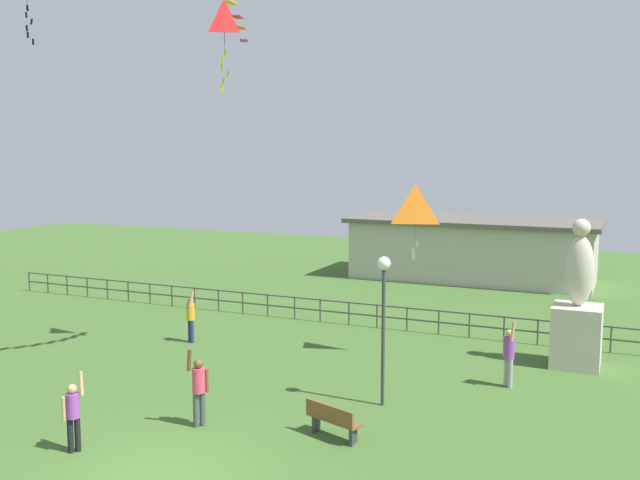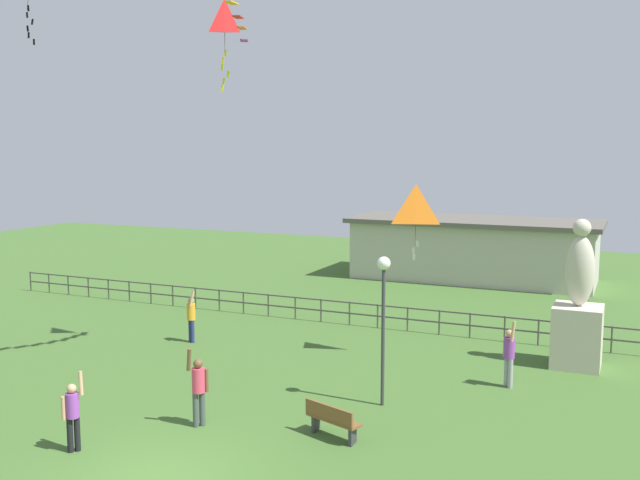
{
  "view_description": "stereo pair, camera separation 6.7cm",
  "coord_description": "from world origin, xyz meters",
  "px_view_note": "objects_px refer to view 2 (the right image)",
  "views": [
    {
      "loc": [
        9.07,
        -11.83,
        6.97
      ],
      "look_at": [
        0.88,
        6.66,
        4.37
      ],
      "focal_mm": 40.24,
      "sensor_mm": 36.0,
      "label": 1
    },
    {
      "loc": [
        9.13,
        -11.8,
        6.97
      ],
      "look_at": [
        0.88,
        6.66,
        4.37
      ],
      "focal_mm": 40.24,
      "sensor_mm": 36.0,
      "label": 2
    }
  ],
  "objects_px": {
    "lamppost": "(383,297)",
    "person_3": "(198,387)",
    "person_2": "(509,353)",
    "kite_1": "(225,22)",
    "statue_monument": "(578,317)",
    "park_bench": "(332,420)",
    "person_1": "(191,316)",
    "person_0": "(73,412)",
    "kite_2": "(416,206)"
  },
  "relations": [
    {
      "from": "statue_monument",
      "to": "park_bench",
      "type": "relative_size",
      "value": 3.07
    },
    {
      "from": "person_0",
      "to": "person_1",
      "type": "height_order",
      "value": "person_1"
    },
    {
      "from": "lamppost",
      "to": "person_3",
      "type": "bearing_deg",
      "value": -138.61
    },
    {
      "from": "lamppost",
      "to": "park_bench",
      "type": "height_order",
      "value": "lamppost"
    },
    {
      "from": "lamppost",
      "to": "kite_1",
      "type": "bearing_deg",
      "value": 158.89
    },
    {
      "from": "person_3",
      "to": "kite_2",
      "type": "xyz_separation_m",
      "value": [
        3.18,
        8.05,
        4.05
      ]
    },
    {
      "from": "person_2",
      "to": "kite_2",
      "type": "distance_m",
      "value": 5.62
    },
    {
      "from": "person_2",
      "to": "kite_2",
      "type": "relative_size",
      "value": 0.83
    },
    {
      "from": "statue_monument",
      "to": "lamppost",
      "type": "bearing_deg",
      "value": -127.65
    },
    {
      "from": "park_bench",
      "to": "kite_2",
      "type": "bearing_deg",
      "value": 91.41
    },
    {
      "from": "statue_monument",
      "to": "kite_1",
      "type": "bearing_deg",
      "value": -162.37
    },
    {
      "from": "statue_monument",
      "to": "kite_1",
      "type": "xyz_separation_m",
      "value": [
        -10.82,
        -3.44,
        9.34
      ]
    },
    {
      "from": "kite_1",
      "to": "kite_2",
      "type": "relative_size",
      "value": 1.19
    },
    {
      "from": "statue_monument",
      "to": "person_0",
      "type": "relative_size",
      "value": 2.51
    },
    {
      "from": "kite_1",
      "to": "lamppost",
      "type": "bearing_deg",
      "value": -21.11
    },
    {
      "from": "statue_monument",
      "to": "park_bench",
      "type": "distance_m",
      "value": 9.86
    },
    {
      "from": "park_bench",
      "to": "kite_2",
      "type": "distance_m",
      "value": 8.7
    },
    {
      "from": "person_2",
      "to": "person_3",
      "type": "relative_size",
      "value": 0.99
    },
    {
      "from": "person_3",
      "to": "kite_1",
      "type": "distance_m",
      "value": 11.74
    },
    {
      "from": "person_0",
      "to": "person_3",
      "type": "relative_size",
      "value": 0.93
    },
    {
      "from": "statue_monument",
      "to": "person_0",
      "type": "xyz_separation_m",
      "value": [
        -10.04,
        -11.63,
        -0.67
      ]
    },
    {
      "from": "statue_monument",
      "to": "kite_1",
      "type": "relative_size",
      "value": 1.64
    },
    {
      "from": "park_bench",
      "to": "person_0",
      "type": "xyz_separation_m",
      "value": [
        -5.14,
        -3.15,
        0.49
      ]
    },
    {
      "from": "lamppost",
      "to": "person_2",
      "type": "xyz_separation_m",
      "value": [
        2.88,
        2.92,
        -2.0
      ]
    },
    {
      "from": "lamppost",
      "to": "statue_monument",
      "type": "bearing_deg",
      "value": 52.35
    },
    {
      "from": "person_1",
      "to": "kite_2",
      "type": "bearing_deg",
      "value": 10.83
    },
    {
      "from": "person_3",
      "to": "kite_2",
      "type": "height_order",
      "value": "kite_2"
    },
    {
      "from": "park_bench",
      "to": "lamppost",
      "type": "bearing_deg",
      "value": 81.91
    },
    {
      "from": "park_bench",
      "to": "person_1",
      "type": "xyz_separation_m",
      "value": [
        -8.04,
        5.87,
        0.5
      ]
    },
    {
      "from": "lamppost",
      "to": "kite_1",
      "type": "relative_size",
      "value": 1.41
    },
    {
      "from": "statue_monument",
      "to": "kite_2",
      "type": "bearing_deg",
      "value": -167.71
    },
    {
      "from": "lamppost",
      "to": "person_3",
      "type": "height_order",
      "value": "lamppost"
    },
    {
      "from": "lamppost",
      "to": "kite_2",
      "type": "height_order",
      "value": "kite_2"
    },
    {
      "from": "statue_monument",
      "to": "person_3",
      "type": "distance_m",
      "value": 12.34
    },
    {
      "from": "park_bench",
      "to": "kite_1",
      "type": "distance_m",
      "value": 13.06
    },
    {
      "from": "person_1",
      "to": "person_2",
      "type": "bearing_deg",
      "value": -1.68
    },
    {
      "from": "person_0",
      "to": "person_1",
      "type": "xyz_separation_m",
      "value": [
        -2.9,
        9.02,
        0.01
      ]
    },
    {
      "from": "person_3",
      "to": "park_bench",
      "type": "bearing_deg",
      "value": 11.28
    },
    {
      "from": "person_2",
      "to": "statue_monument",
      "type": "bearing_deg",
      "value": 60.78
    },
    {
      "from": "park_bench",
      "to": "kite_1",
      "type": "xyz_separation_m",
      "value": [
        -5.92,
        5.05,
        10.49
      ]
    },
    {
      "from": "person_2",
      "to": "kite_1",
      "type": "height_order",
      "value": "kite_1"
    },
    {
      "from": "statue_monument",
      "to": "kite_2",
      "type": "xyz_separation_m",
      "value": [
        -5.08,
        -1.11,
        3.46
      ]
    },
    {
      "from": "person_3",
      "to": "statue_monument",
      "type": "bearing_deg",
      "value": 47.95
    },
    {
      "from": "person_2",
      "to": "kite_1",
      "type": "relative_size",
      "value": 0.7
    },
    {
      "from": "person_1",
      "to": "person_0",
      "type": "bearing_deg",
      "value": -72.2
    },
    {
      "from": "lamppost",
      "to": "park_bench",
      "type": "xyz_separation_m",
      "value": [
        -0.37,
        -2.62,
        -2.55
      ]
    },
    {
      "from": "person_0",
      "to": "statue_monument",
      "type": "bearing_deg",
      "value": 49.21
    },
    {
      "from": "kite_1",
      "to": "person_3",
      "type": "bearing_deg",
      "value": -65.89
    },
    {
      "from": "person_3",
      "to": "kite_1",
      "type": "height_order",
      "value": "kite_1"
    },
    {
      "from": "person_1",
      "to": "lamppost",
      "type": "bearing_deg",
      "value": -21.16
    }
  ]
}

